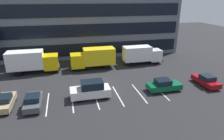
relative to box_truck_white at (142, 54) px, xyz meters
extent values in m
plane|color=#262628|center=(-8.80, -7.27, -1.85)|extent=(120.00, 120.00, 0.00)
cube|color=slate|center=(-8.80, 10.73, 5.35)|extent=(38.28, 10.38, 14.40)
cube|color=black|center=(-8.80, 5.48, 0.13)|extent=(36.75, 0.16, 2.30)
cube|color=black|center=(-8.80, 5.48, 3.73)|extent=(36.75, 0.16, 2.30)
cube|color=black|center=(-8.80, 5.48, 7.33)|extent=(36.75, 0.16, 2.30)
cube|color=silver|center=(-15.80, -10.96, -1.84)|extent=(0.14, 5.40, 0.01)
cube|color=silver|center=(-13.00, -10.96, -1.84)|extent=(0.14, 5.40, 0.01)
cube|color=silver|center=(-10.20, -10.96, -1.84)|extent=(0.14, 5.40, 0.01)
cube|color=silver|center=(-7.40, -10.96, -1.84)|extent=(0.14, 5.40, 0.01)
cube|color=silver|center=(-4.60, -10.96, -1.84)|extent=(0.14, 5.40, 0.01)
cube|color=silver|center=(-1.80, -10.96, -1.84)|extent=(0.14, 5.40, 0.01)
cube|color=white|center=(2.57, 0.00, -0.35)|extent=(2.06, 2.25, 2.06)
cube|color=black|center=(3.58, 0.00, 0.07)|extent=(0.06, 1.89, 0.91)
cube|color=white|center=(-0.89, 0.00, 0.17)|extent=(4.87, 2.34, 2.53)
cube|color=black|center=(3.65, 0.00, -1.24)|extent=(0.19, 2.25, 0.37)
cylinder|color=black|center=(2.57, 0.96, -1.38)|extent=(0.94, 0.28, 0.94)
cylinder|color=black|center=(2.57, -0.96, -1.38)|extent=(0.94, 0.28, 0.94)
cylinder|color=black|center=(-1.87, 0.96, -1.38)|extent=(0.94, 0.28, 0.94)
cylinder|color=black|center=(-1.87, -0.96, -1.38)|extent=(0.94, 0.28, 0.94)
cube|color=yellow|center=(-15.69, -0.15, -0.19)|extent=(2.27, 2.48, 2.27)
cube|color=black|center=(-14.58, -0.15, 0.26)|extent=(0.06, 2.08, 1.00)
cube|color=white|center=(-19.51, -0.15, 0.37)|extent=(5.37, 2.58, 2.79)
cube|color=black|center=(-14.51, -0.15, -1.17)|extent=(0.21, 2.48, 0.41)
cylinder|color=black|center=(-15.69, 0.91, -1.33)|extent=(1.03, 0.31, 1.03)
cylinder|color=black|center=(-15.69, -1.22, -1.33)|extent=(1.03, 0.31, 1.03)
cylinder|color=black|center=(-20.59, 0.91, -1.33)|extent=(1.03, 0.31, 1.03)
cylinder|color=black|center=(-20.59, -1.22, -1.33)|extent=(1.03, 0.31, 1.03)
cube|color=yellow|center=(-11.50, -0.38, -0.26)|extent=(2.18, 2.38, 2.18)
cube|color=black|center=(-12.57, -0.38, 0.18)|extent=(0.06, 2.00, 0.96)
cube|color=yellow|center=(-7.83, -0.38, 0.29)|extent=(5.16, 2.48, 2.68)
cube|color=black|center=(-12.64, -0.38, -1.20)|extent=(0.20, 2.38, 0.40)
cylinder|color=black|center=(-11.50, -1.40, -1.35)|extent=(0.99, 0.30, 0.99)
cylinder|color=black|center=(-11.50, 0.65, -1.35)|extent=(0.99, 0.30, 0.99)
cylinder|color=black|center=(-6.80, -1.40, -1.35)|extent=(0.99, 0.30, 0.99)
cylinder|color=black|center=(-6.80, 0.65, -1.35)|extent=(0.99, 0.30, 0.99)
cube|color=#0C5933|center=(-1.20, -10.97, -1.24)|extent=(4.39, 1.84, 0.71)
cube|color=black|center=(-1.42, -10.97, -0.58)|extent=(1.84, 1.62, 0.61)
cylinder|color=black|center=(0.21, -10.17, -1.54)|extent=(0.61, 0.22, 0.61)
cylinder|color=black|center=(0.21, -11.76, -1.54)|extent=(0.61, 0.22, 0.61)
cylinder|color=black|center=(-2.60, -10.17, -1.54)|extent=(0.61, 0.22, 0.61)
cylinder|color=black|center=(-2.60, -11.76, -1.54)|extent=(0.61, 0.22, 0.61)
cube|color=tan|center=(-20.26, -10.63, -1.29)|extent=(1.71, 4.08, 0.66)
cube|color=black|center=(-20.26, -10.83, -0.67)|extent=(1.50, 1.72, 0.57)
cylinder|color=black|center=(-21.00, -9.32, -1.56)|extent=(0.21, 0.57, 0.57)
cylinder|color=black|center=(-19.52, -9.32, -1.56)|extent=(0.21, 0.57, 0.57)
cylinder|color=black|center=(-19.52, -11.93, -1.56)|extent=(0.21, 0.57, 0.57)
cube|color=maroon|center=(5.20, -10.80, -1.27)|extent=(1.77, 4.22, 0.69)
cube|color=black|center=(5.20, -11.01, -0.63)|extent=(1.55, 1.77, 0.59)
cylinder|color=black|center=(4.44, -9.45, -1.55)|extent=(0.22, 0.59, 0.59)
cylinder|color=black|center=(5.97, -9.45, -1.55)|extent=(0.22, 0.59, 0.59)
cylinder|color=black|center=(4.44, -12.15, -1.55)|extent=(0.22, 0.59, 0.59)
cylinder|color=black|center=(5.97, -12.15, -1.55)|extent=(0.22, 0.59, 0.59)
cube|color=white|center=(-10.80, -10.68, -1.06)|extent=(4.76, 2.02, 0.98)
cube|color=black|center=(-10.56, -10.68, -0.13)|extent=(2.62, 1.77, 0.88)
cylinder|color=black|center=(-12.32, -11.56, -1.49)|extent=(0.70, 0.23, 0.70)
cylinder|color=black|center=(-12.32, -9.79, -1.49)|extent=(0.70, 0.23, 0.70)
cylinder|color=black|center=(-9.28, -11.56, -1.49)|extent=(0.70, 0.23, 0.70)
cylinder|color=black|center=(-9.28, -9.79, -1.49)|extent=(0.70, 0.23, 0.70)
cube|color=#474C51|center=(-17.21, -11.22, -1.29)|extent=(1.71, 4.08, 0.66)
cube|color=black|center=(-17.21, -11.42, -0.67)|extent=(1.50, 1.71, 0.57)
cylinder|color=black|center=(-17.95, -9.91, -1.56)|extent=(0.21, 0.57, 0.57)
cylinder|color=black|center=(-16.47, -9.91, -1.56)|extent=(0.21, 0.57, 0.57)
cylinder|color=black|center=(-17.95, -12.53, -1.56)|extent=(0.21, 0.57, 0.57)
cylinder|color=black|center=(-16.47, -12.53, -1.56)|extent=(0.21, 0.57, 0.57)
camera|label=1|loc=(-13.30, -32.04, 9.67)|focal=31.67mm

